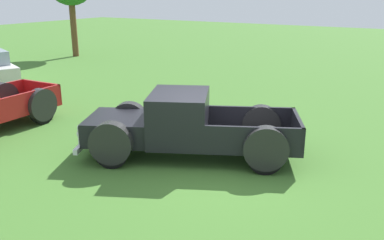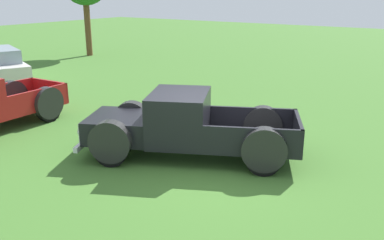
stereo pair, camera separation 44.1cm
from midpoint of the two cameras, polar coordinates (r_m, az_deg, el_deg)
The scene contains 2 objects.
ground_plane at distance 9.51m, azimuth 0.09°, elevation -6.21°, with size 80.00×80.00×0.00m, color #3D6B28.
pickup_truck_foreground at distance 9.82m, azimuth -3.41°, elevation -0.86°, with size 3.77×5.32×1.54m.
Camera 1 is at (-7.59, -4.31, 3.79)m, focal length 38.96 mm.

